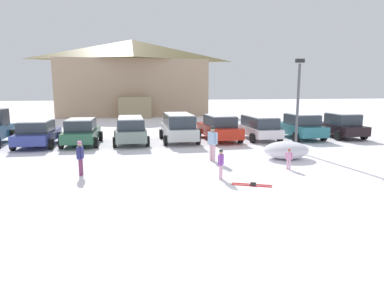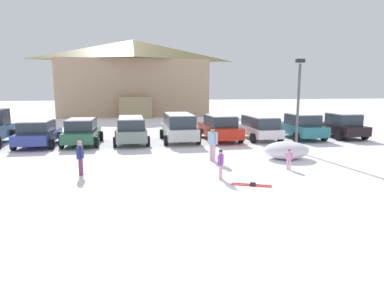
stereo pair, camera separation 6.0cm
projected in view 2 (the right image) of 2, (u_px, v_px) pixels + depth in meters
The scene contains 17 objects.
ground at pixel (205, 201), 10.76m from camera, with size 160.00×160.00×0.00m, color white.
ski_lodge at pixel (134, 77), 42.31m from camera, with size 18.30×9.87×9.16m.
parked_blue_hatchback at pixel (38, 133), 20.50m from camera, with size 2.27×4.23×1.58m.
parked_green_coupe at pixel (82, 132), 21.05m from camera, with size 2.22×4.26×1.62m.
parked_grey_wagon at pixel (131, 129), 21.62m from camera, with size 2.23×4.71×1.66m.
parked_silver_wagon at pixel (179, 127), 22.24m from camera, with size 2.29×4.72×1.82m.
parked_red_sedan at pixel (219, 128), 22.77m from camera, with size 2.41×4.89×1.70m.
parked_white_suv at pixel (259, 127), 23.04m from camera, with size 2.17×4.30×1.61m.
parked_teal_hatchback at pixel (301, 126), 23.42m from camera, with size 2.32×4.31×1.73m.
parked_black_sedan at pixel (342, 125), 23.92m from camera, with size 2.20×4.04×1.73m.
skier_child_in_purple_jacket at pixel (221, 163), 13.22m from camera, with size 0.28×0.39×1.16m.
skier_adult_in_blue_parka at pixel (213, 142), 16.42m from camera, with size 0.42×0.54×1.67m.
skier_child_in_pink_snowsuit at pixel (289, 158), 14.79m from camera, with size 0.27×0.23×0.89m.
skier_teen_in_navy_coat at pixel (80, 156), 13.81m from camera, with size 0.25×0.52×1.41m.
pair_of_skis at pixel (252, 185), 12.49m from camera, with size 1.45×0.84×0.08m.
lamp_post at pixel (298, 100), 18.41m from camera, with size 0.44×0.24×5.00m.
plowed_snow_pile at pixel (286, 150), 17.00m from camera, with size 2.23×1.78×0.86m, color white.
Camera 2 is at (-2.08, -10.11, 3.58)m, focal length 32.00 mm.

